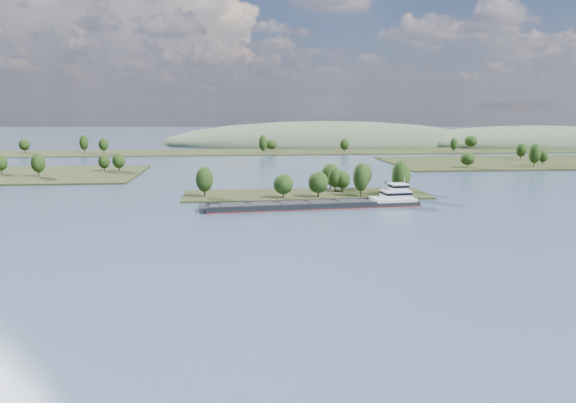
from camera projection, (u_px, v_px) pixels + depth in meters
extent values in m
plane|color=#3C4F68|center=(330.00, 226.00, 172.41)|extent=(1800.00, 1800.00, 0.00)
cube|color=black|center=(306.00, 195.00, 231.30)|extent=(100.00, 30.00, 1.20)
cylinder|color=black|center=(361.00, 191.00, 223.26)|extent=(0.50, 0.50, 4.45)
ellipsoid|color=black|center=(361.00, 177.00, 222.31)|extent=(6.56, 6.56, 11.45)
cylinder|color=black|center=(330.00, 185.00, 244.10)|extent=(0.50, 0.50, 3.66)
ellipsoid|color=black|center=(331.00, 174.00, 243.32)|extent=(8.24, 8.24, 9.40)
cylinder|color=black|center=(318.00, 193.00, 222.15)|extent=(0.50, 0.50, 3.37)
ellipsoid|color=black|center=(318.00, 182.00, 221.43)|extent=(8.11, 8.11, 8.67)
cylinder|color=black|center=(335.00, 188.00, 236.58)|extent=(0.50, 0.50, 3.40)
ellipsoid|color=black|center=(335.00, 177.00, 235.85)|extent=(5.86, 5.86, 8.75)
cylinder|color=black|center=(283.00, 194.00, 220.16)|extent=(0.50, 0.50, 3.13)
ellipsoid|color=black|center=(283.00, 184.00, 219.50)|extent=(7.87, 7.87, 8.04)
cylinder|color=black|center=(205.00, 192.00, 223.57)|extent=(0.50, 0.50, 3.93)
ellipsoid|color=black|center=(204.00, 179.00, 222.74)|extent=(6.99, 6.99, 10.10)
cylinder|color=black|center=(342.00, 188.00, 236.69)|extent=(0.50, 0.50, 2.91)
ellipsoid|color=black|center=(342.00, 179.00, 236.07)|extent=(6.59, 6.59, 7.49)
cylinder|color=black|center=(403.00, 186.00, 240.46)|extent=(0.50, 0.50, 3.67)
ellipsoid|color=black|center=(403.00, 175.00, 239.67)|extent=(6.58, 6.58, 9.45)
cylinder|color=black|center=(400.00, 190.00, 225.03)|extent=(0.50, 0.50, 4.77)
ellipsoid|color=black|center=(401.00, 175.00, 224.01)|extent=(7.06, 7.06, 12.26)
cylinder|color=black|center=(362.00, 186.00, 241.10)|extent=(0.50, 0.50, 3.81)
ellipsoid|color=black|center=(363.00, 174.00, 240.29)|extent=(8.04, 8.04, 9.79)
cylinder|color=black|center=(119.00, 168.00, 309.55)|extent=(0.50, 0.50, 3.28)
ellipsoid|color=black|center=(119.00, 161.00, 308.85)|extent=(7.07, 7.07, 8.42)
cylinder|color=black|center=(104.00, 168.00, 309.66)|extent=(0.50, 0.50, 3.08)
ellipsoid|color=black|center=(104.00, 161.00, 309.01)|extent=(6.15, 6.15, 7.91)
cylinder|color=black|center=(1.00, 171.00, 298.42)|extent=(0.50, 0.50, 3.23)
ellipsoid|color=black|center=(1.00, 163.00, 297.73)|extent=(6.81, 6.81, 8.31)
cylinder|color=black|center=(39.00, 173.00, 286.18)|extent=(0.50, 0.50, 3.92)
ellipsoid|color=black|center=(38.00, 163.00, 285.34)|extent=(6.89, 6.89, 10.07)
cylinder|color=black|center=(467.00, 165.00, 327.73)|extent=(0.50, 0.50, 3.00)
ellipsoid|color=black|center=(468.00, 159.00, 327.09)|extent=(8.53, 8.53, 7.71)
cylinder|color=black|center=(534.00, 163.00, 330.73)|extent=(0.50, 0.50, 4.58)
ellipsoid|color=black|center=(535.00, 153.00, 329.75)|extent=(7.11, 7.11, 11.77)
cylinder|color=black|center=(543.00, 162.00, 343.15)|extent=(0.50, 0.50, 3.05)
ellipsoid|color=black|center=(543.00, 156.00, 342.50)|extent=(5.98, 5.98, 7.85)
cylinder|color=black|center=(521.00, 157.00, 379.19)|extent=(0.50, 0.50, 3.59)
ellipsoid|color=black|center=(521.00, 150.00, 378.42)|extent=(7.21, 7.21, 9.23)
cube|color=black|center=(271.00, 152.00, 447.22)|extent=(900.00, 60.00, 1.20)
cylinder|color=black|center=(84.00, 150.00, 432.08)|extent=(0.50, 0.50, 4.56)
ellipsoid|color=black|center=(84.00, 143.00, 431.10)|extent=(6.87, 6.87, 11.73)
cylinder|color=black|center=(454.00, 150.00, 441.82)|extent=(0.50, 0.50, 3.67)
ellipsoid|color=black|center=(454.00, 144.00, 441.04)|extent=(6.10, 6.10, 9.43)
cylinder|color=black|center=(271.00, 149.00, 450.49)|extent=(0.50, 0.50, 3.10)
ellipsoid|color=black|center=(271.00, 144.00, 449.83)|extent=(9.28, 9.28, 7.97)
cylinder|color=black|center=(471.00, 147.00, 476.54)|extent=(0.50, 0.50, 3.68)
ellipsoid|color=black|center=(471.00, 141.00, 475.76)|extent=(10.84, 10.84, 9.47)
cylinder|color=black|center=(25.00, 150.00, 435.30)|extent=(0.50, 0.50, 3.53)
ellipsoid|color=black|center=(24.00, 145.00, 434.54)|extent=(8.37, 8.37, 9.09)
cylinder|color=black|center=(104.00, 151.00, 430.55)|extent=(0.50, 0.50, 3.87)
ellipsoid|color=black|center=(104.00, 144.00, 429.73)|extent=(7.32, 7.32, 9.96)
cylinder|color=black|center=(345.00, 150.00, 440.77)|extent=(0.50, 0.50, 3.47)
ellipsoid|color=black|center=(345.00, 144.00, 440.03)|extent=(7.52, 7.52, 8.92)
cylinder|color=black|center=(263.00, 151.00, 426.76)|extent=(0.50, 0.50, 4.66)
ellipsoid|color=black|center=(263.00, 143.00, 425.77)|extent=(6.49, 6.49, 11.98)
ellipsoid|color=#404E35|center=(536.00, 144.00, 540.11)|extent=(260.00, 140.00, 36.00)
ellipsoid|color=#404E35|center=(326.00, 144.00, 550.94)|extent=(320.00, 160.00, 44.00)
cube|color=black|center=(314.00, 206.00, 202.86)|extent=(78.78, 17.48, 2.15)
cube|color=#9D1911|center=(314.00, 207.00, 202.93)|extent=(78.99, 17.70, 0.24)
cube|color=black|center=(290.00, 201.00, 205.78)|extent=(60.34, 6.40, 0.78)
cube|color=black|center=(295.00, 206.00, 196.51)|extent=(60.34, 6.40, 0.78)
cube|color=black|center=(292.00, 204.00, 201.17)|extent=(59.23, 14.57, 0.29)
cube|color=black|center=(233.00, 205.00, 197.03)|extent=(9.55, 8.85, 0.34)
cube|color=black|center=(263.00, 204.00, 199.08)|extent=(9.55, 8.85, 0.34)
cube|color=black|center=(292.00, 203.00, 201.12)|extent=(9.55, 8.85, 0.34)
cube|color=black|center=(322.00, 202.00, 203.16)|extent=(9.55, 8.85, 0.34)
cube|color=black|center=(350.00, 201.00, 205.20)|extent=(9.55, 8.85, 0.34)
cube|color=black|center=(203.00, 209.00, 195.27)|extent=(3.79, 9.04, 1.95)
cylinder|color=black|center=(206.00, 205.00, 195.23)|extent=(0.26, 0.26, 2.15)
cube|color=silver|center=(393.00, 199.00, 208.33)|extent=(16.49, 10.89, 1.17)
cube|color=silver|center=(396.00, 194.00, 208.19)|extent=(10.50, 8.75, 2.93)
cube|color=black|center=(396.00, 193.00, 208.13)|extent=(10.72, 8.96, 0.88)
cube|color=silver|center=(398.00, 187.00, 207.95)|extent=(6.42, 6.42, 2.15)
cube|color=black|center=(398.00, 186.00, 207.89)|extent=(6.63, 6.63, 0.78)
cube|color=silver|center=(398.00, 184.00, 207.76)|extent=(6.85, 6.85, 0.20)
cylinder|color=silver|center=(405.00, 181.00, 208.02)|extent=(0.21, 0.21, 2.54)
cylinder|color=black|center=(385.00, 183.00, 209.82)|extent=(0.53, 0.53, 1.17)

